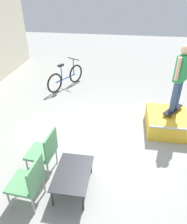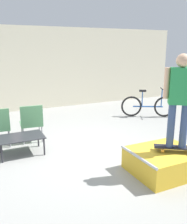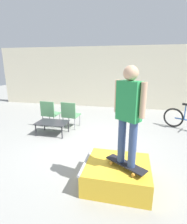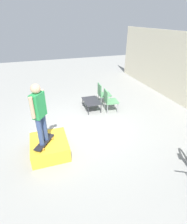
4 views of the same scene
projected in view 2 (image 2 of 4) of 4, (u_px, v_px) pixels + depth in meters
ground_plane at (88, 154)px, 5.48m from camera, size 24.00×24.00×0.00m
house_wall_back at (36, 69)px, 9.10m from camera, size 12.00×0.06×3.00m
skate_ramp_box at (163, 161)px, 4.62m from camera, size 1.20×1.03×0.45m
skateboard_on_ramp at (175, 147)px, 4.50m from camera, size 0.74×0.60×0.07m
person_skater at (180, 94)px, 4.26m from camera, size 0.49×0.38×1.64m
coffee_table at (21, 138)px, 5.38m from camera, size 0.96×0.64×0.40m
patio_chair_right at (31, 121)px, 6.06m from camera, size 0.57×0.57×0.94m
bicycle at (148, 106)px, 8.33m from camera, size 1.59×0.90×0.95m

